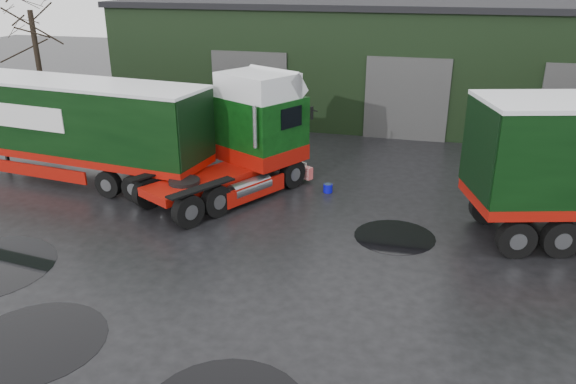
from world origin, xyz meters
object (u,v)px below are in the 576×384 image
object	(u,v)px
tree_back_a	(316,14)
tree_left	(35,44)
hero_tractor	(221,140)
trailer_left	(57,129)
tree_back_b	(540,33)
wash_bucket	(328,188)
warehouse	(415,58)

from	to	relation	value
tree_back_a	tree_left	bearing A→B (deg)	-121.43
hero_tractor	trailer_left	world-z (taller)	hero_tractor
tree_back_a	tree_back_b	size ratio (longest dim) A/B	1.27
trailer_left	tree_left	bearing A→B (deg)	47.01
trailer_left	tree_back_b	world-z (taller)	tree_back_b
hero_tractor	trailer_left	distance (m)	7.09
trailer_left	tree_back_a	distance (m)	25.76
wash_bucket	tree_back_b	size ratio (longest dim) A/B	0.05
tree_back_a	tree_back_b	world-z (taller)	tree_back_a
wash_bucket	tree_back_a	xyz separation A→B (m)	(-5.74, 24.02, 4.59)
trailer_left	hero_tractor	bearing A→B (deg)	-86.23
trailer_left	tree_back_a	size ratio (longest dim) A/B	1.36
hero_tractor	tree_left	distance (m)	15.24
warehouse	tree_back_b	world-z (taller)	tree_back_b
hero_tractor	tree_left	xyz separation A→B (m)	(-13.11, 7.50, 2.04)
wash_bucket	tree_back_a	distance (m)	25.12
warehouse	tree_back_a	xyz separation A→B (m)	(-8.00, 10.00, 1.59)
warehouse	wash_bucket	bearing A→B (deg)	-99.15
hero_tractor	wash_bucket	distance (m)	4.42
warehouse	tree_left	world-z (taller)	tree_left
tree_left	trailer_left	bearing A→B (deg)	-49.78
trailer_left	tree_back_b	xyz separation A→B (m)	(20.97, 25.13, 1.74)
hero_tractor	warehouse	bearing A→B (deg)	97.85
wash_bucket	tree_left	distance (m)	18.26
hero_tractor	wash_bucket	world-z (taller)	hero_tractor
warehouse	trailer_left	xyz separation A→B (m)	(-12.97, -15.13, -1.15)
warehouse	tree_left	size ratio (longest dim) A/B	3.81
wash_bucket	tree_left	world-z (taller)	tree_left
wash_bucket	trailer_left	bearing A→B (deg)	-174.12
trailer_left	tree_back_a	bearing A→B (deg)	-4.41
trailer_left	wash_bucket	size ratio (longest dim) A/B	37.58
hero_tractor	tree_back_a	bearing A→B (deg)	123.38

